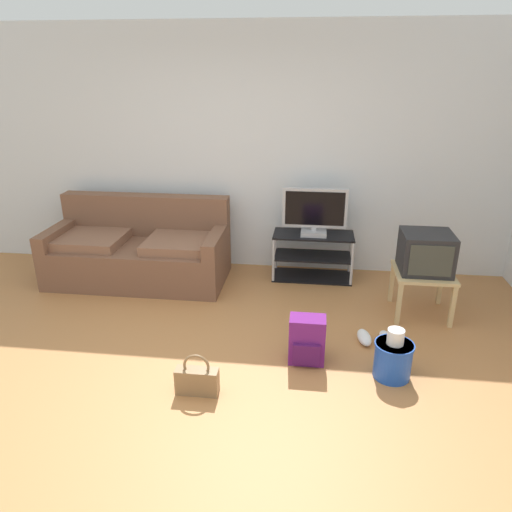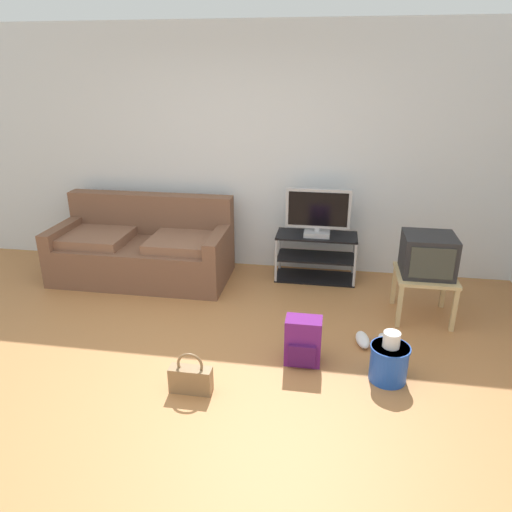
{
  "view_description": "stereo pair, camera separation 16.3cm",
  "coord_description": "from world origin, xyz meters",
  "px_view_note": "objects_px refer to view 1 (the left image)",
  "views": [
    {
      "loc": [
        0.81,
        -2.92,
        2.23
      ],
      "look_at": [
        0.3,
        1.19,
        0.59
      ],
      "focal_mm": 33.57,
      "sensor_mm": 36.0,
      "label": 1
    },
    {
      "loc": [
        0.97,
        -2.9,
        2.23
      ],
      "look_at": [
        0.3,
        1.19,
        0.59
      ],
      "focal_mm": 33.57,
      "sensor_mm": 36.0,
      "label": 2
    }
  ],
  "objects_px": {
    "side_table": "(423,278)",
    "handbag": "(197,380)",
    "backpack": "(307,340)",
    "cleaning_bucket": "(393,357)",
    "couch": "(140,251)",
    "crt_tv": "(426,252)",
    "sneakers_pair": "(376,338)",
    "tv_stand": "(313,256)",
    "flat_tv": "(315,212)"
  },
  "relations": [
    {
      "from": "tv_stand",
      "to": "crt_tv",
      "type": "height_order",
      "value": "crt_tv"
    },
    {
      "from": "tv_stand",
      "to": "side_table",
      "type": "distance_m",
      "value": 1.28
    },
    {
      "from": "flat_tv",
      "to": "crt_tv",
      "type": "bearing_deg",
      "value": -33.78
    },
    {
      "from": "couch",
      "to": "backpack",
      "type": "height_order",
      "value": "couch"
    },
    {
      "from": "couch",
      "to": "sneakers_pair",
      "type": "xyz_separation_m",
      "value": [
        2.5,
        -1.09,
        -0.28
      ]
    },
    {
      "from": "handbag",
      "to": "cleaning_bucket",
      "type": "bearing_deg",
      "value": 14.9
    },
    {
      "from": "tv_stand",
      "to": "cleaning_bucket",
      "type": "distance_m",
      "value": 1.93
    },
    {
      "from": "crt_tv",
      "to": "cleaning_bucket",
      "type": "relative_size",
      "value": 1.12
    },
    {
      "from": "side_table",
      "to": "handbag",
      "type": "xyz_separation_m",
      "value": [
        -1.85,
        -1.46,
        -0.26
      ]
    },
    {
      "from": "backpack",
      "to": "cleaning_bucket",
      "type": "xyz_separation_m",
      "value": [
        0.66,
        -0.13,
        -0.02
      ]
    },
    {
      "from": "tv_stand",
      "to": "cleaning_bucket",
      "type": "relative_size",
      "value": 2.15
    },
    {
      "from": "side_table",
      "to": "backpack",
      "type": "xyz_separation_m",
      "value": [
        -1.06,
        -0.95,
        -0.18
      ]
    },
    {
      "from": "flat_tv",
      "to": "handbag",
      "type": "relative_size",
      "value": 2.12
    },
    {
      "from": "handbag",
      "to": "flat_tv",
      "type": "bearing_deg",
      "value": 69.82
    },
    {
      "from": "crt_tv",
      "to": "backpack",
      "type": "height_order",
      "value": "crt_tv"
    },
    {
      "from": "flat_tv",
      "to": "backpack",
      "type": "relative_size",
      "value": 1.76
    },
    {
      "from": "handbag",
      "to": "sneakers_pair",
      "type": "height_order",
      "value": "handbag"
    },
    {
      "from": "flat_tv",
      "to": "handbag",
      "type": "distance_m",
      "value": 2.41
    },
    {
      "from": "couch",
      "to": "crt_tv",
      "type": "distance_m",
      "value": 3.02
    },
    {
      "from": "couch",
      "to": "flat_tv",
      "type": "height_order",
      "value": "flat_tv"
    },
    {
      "from": "flat_tv",
      "to": "handbag",
      "type": "height_order",
      "value": "flat_tv"
    },
    {
      "from": "couch",
      "to": "tv_stand",
      "type": "bearing_deg",
      "value": 7.43
    },
    {
      "from": "couch",
      "to": "backpack",
      "type": "relative_size",
      "value": 4.89
    },
    {
      "from": "couch",
      "to": "side_table",
      "type": "xyz_separation_m",
      "value": [
        2.96,
        -0.49,
        0.05
      ]
    },
    {
      "from": "sneakers_pair",
      "to": "side_table",
      "type": "bearing_deg",
      "value": 52.11
    },
    {
      "from": "couch",
      "to": "cleaning_bucket",
      "type": "distance_m",
      "value": 3.01
    },
    {
      "from": "backpack",
      "to": "couch",
      "type": "bearing_deg",
      "value": 131.41
    },
    {
      "from": "handbag",
      "to": "side_table",
      "type": "bearing_deg",
      "value": 38.44
    },
    {
      "from": "flat_tv",
      "to": "backpack",
      "type": "height_order",
      "value": "flat_tv"
    },
    {
      "from": "handbag",
      "to": "backpack",
      "type": "bearing_deg",
      "value": 33.24
    },
    {
      "from": "couch",
      "to": "crt_tv",
      "type": "xyz_separation_m",
      "value": [
        2.96,
        -0.47,
        0.31
      ]
    },
    {
      "from": "side_table",
      "to": "backpack",
      "type": "relative_size",
      "value": 1.36
    },
    {
      "from": "side_table",
      "to": "handbag",
      "type": "relative_size",
      "value": 1.64
    },
    {
      "from": "sneakers_pair",
      "to": "handbag",
      "type": "bearing_deg",
      "value": -147.95
    },
    {
      "from": "side_table",
      "to": "backpack",
      "type": "height_order",
      "value": "side_table"
    },
    {
      "from": "cleaning_bucket",
      "to": "sneakers_pair",
      "type": "xyz_separation_m",
      "value": [
        -0.07,
        0.48,
        -0.13
      ]
    },
    {
      "from": "handbag",
      "to": "crt_tv",
      "type": "bearing_deg",
      "value": 38.74
    },
    {
      "from": "crt_tv",
      "to": "backpack",
      "type": "distance_m",
      "value": 1.5
    },
    {
      "from": "backpack",
      "to": "sneakers_pair",
      "type": "height_order",
      "value": "backpack"
    },
    {
      "from": "sneakers_pair",
      "to": "flat_tv",
      "type": "bearing_deg",
      "value": 113.6
    },
    {
      "from": "tv_stand",
      "to": "backpack",
      "type": "bearing_deg",
      "value": -90.62
    },
    {
      "from": "crt_tv",
      "to": "backpack",
      "type": "relative_size",
      "value": 1.17
    },
    {
      "from": "handbag",
      "to": "cleaning_bucket",
      "type": "xyz_separation_m",
      "value": [
        1.44,
        0.38,
        0.06
      ]
    },
    {
      "from": "couch",
      "to": "backpack",
      "type": "xyz_separation_m",
      "value": [
        1.9,
        -1.44,
        -0.13
      ]
    },
    {
      "from": "tv_stand",
      "to": "flat_tv",
      "type": "relative_size",
      "value": 1.27
    },
    {
      "from": "handbag",
      "to": "cleaning_bucket",
      "type": "height_order",
      "value": "cleaning_bucket"
    },
    {
      "from": "crt_tv",
      "to": "backpack",
      "type": "bearing_deg",
      "value": -137.68
    },
    {
      "from": "backpack",
      "to": "cleaning_bucket",
      "type": "bearing_deg",
      "value": -22.56
    },
    {
      "from": "tv_stand",
      "to": "flat_tv",
      "type": "xyz_separation_m",
      "value": [
        -0.0,
        -0.02,
        0.52
      ]
    },
    {
      "from": "side_table",
      "to": "crt_tv",
      "type": "bearing_deg",
      "value": 90.0
    }
  ]
}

